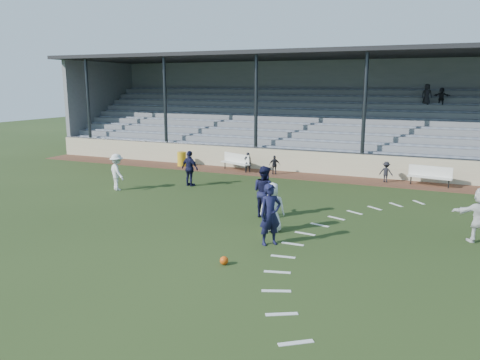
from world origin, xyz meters
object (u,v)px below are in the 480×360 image
object	(u,v)px
player_white_lead	(272,207)
player_navy_lead	(270,215)
bench_left	(236,160)
trash_bin	(182,159)
bench_right	(430,174)
football	(224,260)

from	to	relation	value
player_white_lead	player_navy_lead	world-z (taller)	player_navy_lead
bench_left	trash_bin	size ratio (longest dim) A/B	2.38
player_navy_lead	trash_bin	bearing A→B (deg)	86.33
bench_left	bench_right	bearing A→B (deg)	22.68
player_navy_lead	player_white_lead	bearing A→B (deg)	61.99
football	player_navy_lead	size ratio (longest dim) A/B	0.12
football	bench_left	bearing A→B (deg)	112.67
trash_bin	player_white_lead	bearing A→B (deg)	-46.63
bench_right	football	distance (m)	13.77
bench_left	football	world-z (taller)	bench_left
football	player_navy_lead	bearing A→B (deg)	74.04
football	player_white_lead	bearing A→B (deg)	86.26
bench_right	player_navy_lead	world-z (taller)	player_navy_lead
bench_right	football	size ratio (longest dim) A/B	8.70
trash_bin	bench_left	bearing A→B (deg)	-0.73
bench_left	football	bearing A→B (deg)	-44.67
football	player_white_lead	size ratio (longest dim) A/B	0.14
bench_right	player_white_lead	xyz separation A→B (m)	(-4.55, -9.65, 0.24)
trash_bin	football	distance (m)	15.74
bench_left	football	distance (m)	14.00
bench_left	bench_right	size ratio (longest dim) A/B	0.98
trash_bin	player_white_lead	size ratio (longest dim) A/B	0.51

